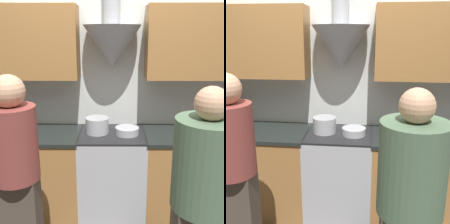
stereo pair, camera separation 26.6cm
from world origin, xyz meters
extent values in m
cube|color=silver|center=(0.00, 0.68, 1.30)|extent=(8.40, 0.06, 2.60)
cone|color=#A8AAAF|center=(0.00, 0.50, 1.76)|extent=(0.56, 0.56, 0.41)
cube|color=#9E6B38|center=(-0.95, 0.50, 1.80)|extent=(1.23, 0.32, 0.70)
cube|color=#9E6B38|center=(0.88, 0.50, 1.80)|extent=(1.09, 0.32, 0.70)
cube|color=#9E6B38|center=(-0.95, 0.35, 0.44)|extent=(1.23, 0.60, 0.88)
cube|color=black|center=(-0.95, 0.35, 0.90)|extent=(1.26, 0.62, 0.03)
cube|color=#9E6B38|center=(0.88, 0.35, 0.44)|extent=(1.09, 0.60, 0.88)
cube|color=black|center=(0.88, 0.35, 0.90)|extent=(1.11, 0.62, 0.03)
cube|color=#A8AAAF|center=(0.00, 0.35, 0.45)|extent=(0.66, 0.60, 0.90)
cube|color=black|center=(0.00, 0.06, 0.41)|extent=(0.47, 0.01, 0.40)
cube|color=black|center=(0.00, 0.35, 0.91)|extent=(0.66, 0.60, 0.02)
cube|color=#A8AAAF|center=(0.00, 0.62, 0.85)|extent=(0.66, 0.06, 0.10)
cylinder|color=black|center=(-1.12, 0.36, 1.02)|extent=(0.07, 0.07, 0.20)
sphere|color=black|center=(-1.12, 0.36, 1.12)|extent=(0.07, 0.07, 0.07)
cylinder|color=black|center=(-1.12, 0.36, 1.17)|extent=(0.03, 0.03, 0.08)
cylinder|color=#A8AAAF|center=(-0.15, 0.37, 1.00)|extent=(0.24, 0.24, 0.16)
cylinder|color=#A8AAAF|center=(0.15, 0.32, 0.95)|extent=(0.23, 0.23, 0.07)
sphere|color=orange|center=(0.80, 0.34, 0.96)|extent=(0.08, 0.08, 0.08)
cube|color=silver|center=(1.11, 0.44, 0.92)|extent=(0.13, 0.10, 0.01)
cube|color=black|center=(1.01, 0.38, 0.92)|extent=(0.08, 0.06, 0.01)
cylinder|color=brown|center=(-0.64, -0.60, 1.19)|extent=(0.32, 0.32, 0.50)
sphere|color=tan|center=(-0.64, -0.60, 1.54)|extent=(0.21, 0.21, 0.21)
cylinder|color=#4C664C|center=(0.53, -0.89, 1.19)|extent=(0.37, 0.37, 0.52)
sphere|color=tan|center=(0.53, -0.89, 1.53)|extent=(0.19, 0.19, 0.19)
camera|label=1|loc=(0.02, -2.31, 1.89)|focal=45.00mm
camera|label=2|loc=(0.28, -2.30, 1.89)|focal=45.00mm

